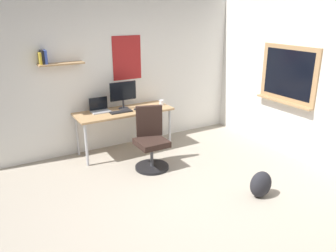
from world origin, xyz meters
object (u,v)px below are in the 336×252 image
desk (124,114)px  computer_mouse (137,109)px  backpack (261,184)px  laptop (100,108)px  monitor_primary (123,93)px  office_chair (151,142)px  keyboard (121,112)px  coffee_mug (161,103)px

desk → computer_mouse: (0.20, -0.08, 0.09)m
backpack → laptop: bearing=117.8°
monitor_primary → computer_mouse: 0.35m
monitor_primary → backpack: bearing=-69.8°
desk → office_chair: office_chair is taller
monitor_primary → computer_mouse: bearing=-47.6°
monitor_primary → keyboard: monitor_primary is taller
desk → monitor_primary: size_ratio=3.49×
monitor_primary → keyboard: 0.34m
monitor_primary → laptop: bearing=173.2°
office_chair → coffee_mug: 1.03m
backpack → desk: bearing=111.9°
office_chair → backpack: office_chair is taller
keyboard → backpack: (1.00, -2.21, -0.57)m
computer_mouse → monitor_primary: bearing=132.4°
laptop → coffee_mug: (1.07, -0.17, -0.01)m
monitor_primary → computer_mouse: monitor_primary is taller
keyboard → computer_mouse: 0.28m
computer_mouse → backpack: 2.39m
office_chair → backpack: 1.74m
laptop → computer_mouse: laptop is taller
keyboard → computer_mouse: size_ratio=3.56×
laptop → coffee_mug: 1.09m
laptop → coffee_mug: size_ratio=3.37×
office_chair → monitor_primary: (-0.06, 0.87, 0.60)m
laptop → monitor_primary: bearing=-6.8°
desk → laptop: size_ratio=5.22×
laptop → monitor_primary: (0.40, -0.05, 0.22)m
coffee_mug → backpack: coffee_mug is taller
keyboard → computer_mouse: computer_mouse is taller
backpack → office_chair: bearing=118.4°
desk → coffee_mug: size_ratio=17.59×
monitor_primary → coffee_mug: (0.67, -0.12, -0.22)m
computer_mouse → keyboard: bearing=180.0°
desk → monitor_primary: monitor_primary is taller
laptop → keyboard: (0.28, -0.22, -0.04)m
computer_mouse → office_chair: bearing=-98.0°
office_chair → monitor_primary: bearing=94.0°
laptop → monitor_primary: monitor_primary is taller
desk → backpack: (0.92, -2.29, -0.49)m
keyboard → backpack: size_ratio=1.04×
desk → office_chair: bearing=-82.6°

